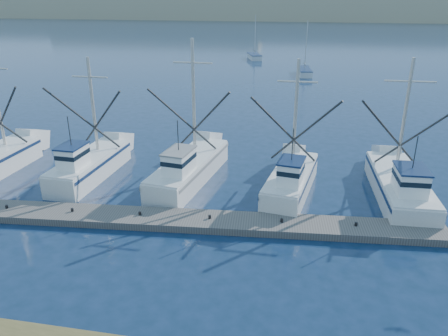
{
  "coord_description": "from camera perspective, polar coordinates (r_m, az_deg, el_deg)",
  "views": [
    {
      "loc": [
        1.3,
        -15.44,
        12.24
      ],
      "look_at": [
        -3.06,
        8.0,
        2.54
      ],
      "focal_mm": 35.0,
      "sensor_mm": 36.0,
      "label": 1
    }
  ],
  "objects": [
    {
      "name": "dune_ridge",
      "position": [
        225.56,
        10.86,
        19.95
      ],
      "size": [
        360.0,
        60.0,
        10.0
      ],
      "primitive_type": "cube",
      "color": "tan",
      "rests_on": "ground"
    },
    {
      "name": "sailboat_near",
      "position": [
        70.99,
        10.45,
        12.27
      ],
      "size": [
        2.54,
        6.35,
        8.1
      ],
      "rotation": [
        0.0,
        0.0,
        0.13
      ],
      "color": "silver",
      "rests_on": "ground"
    },
    {
      "name": "trawler_fleet",
      "position": [
        29.27,
        -4.04,
        -0.56
      ],
      "size": [
        30.7,
        9.67,
        9.4
      ],
      "color": "silver",
      "rests_on": "ground"
    },
    {
      "name": "floating_dock",
      "position": [
        25.23,
        -8.69,
        -6.6
      ],
      "size": [
        31.82,
        4.66,
        0.42
      ],
      "primitive_type": "cube",
      "rotation": [
        0.0,
        0.0,
        0.08
      ],
      "color": "#5F5A55",
      "rests_on": "ground"
    },
    {
      "name": "ground",
      "position": [
        19.74,
        4.67,
        -16.25
      ],
      "size": [
        500.0,
        500.0,
        0.0
      ],
      "primitive_type": "plane",
      "color": "#0C2138",
      "rests_on": "ground"
    },
    {
      "name": "sailboat_far",
      "position": [
        86.8,
        3.98,
        14.32
      ],
      "size": [
        3.43,
        5.65,
        8.1
      ],
      "rotation": [
        0.0,
        0.0,
        0.32
      ],
      "color": "silver",
      "rests_on": "ground"
    }
  ]
}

